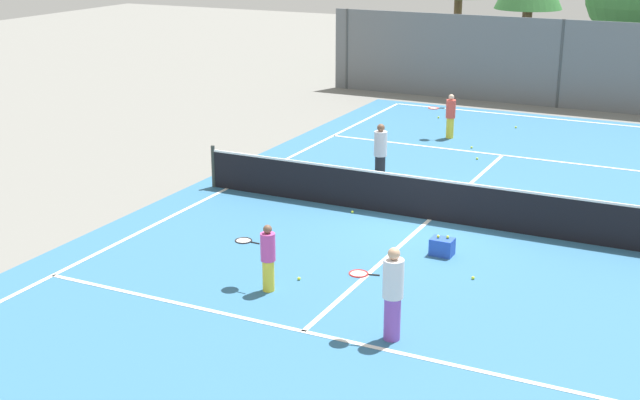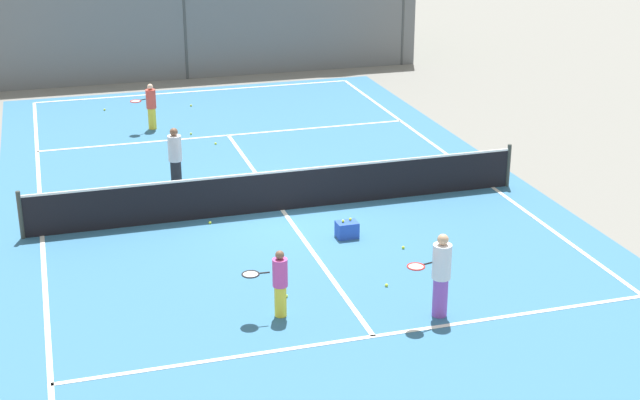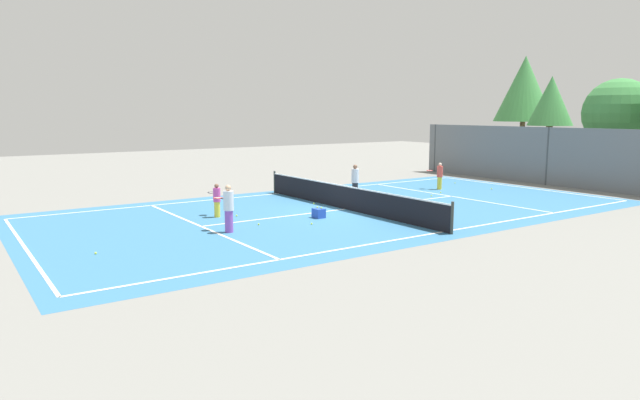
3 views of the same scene
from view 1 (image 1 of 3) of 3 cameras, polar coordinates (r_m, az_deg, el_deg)
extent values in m
plane|color=slate|center=(20.37, 7.18, -1.29)|extent=(80.00, 80.00, 0.00)
cube|color=teal|center=(20.37, 7.18, -1.28)|extent=(13.00, 25.00, 0.00)
cube|color=white|center=(22.64, -6.06, 0.75)|extent=(0.10, 24.00, 0.01)
cube|color=white|center=(31.57, 14.44, 5.21)|extent=(11.00, 0.10, 0.01)
cube|color=white|center=(14.90, -1.09, -8.56)|extent=(11.00, 0.10, 0.01)
cube|color=white|center=(26.25, 11.82, 2.88)|extent=(11.00, 0.10, 0.01)
cube|color=white|center=(20.36, 7.18, -1.27)|extent=(0.10, 12.80, 0.01)
cylinder|color=#333833|center=(22.69, -6.97, 2.19)|extent=(0.10, 0.10, 1.10)
cube|color=black|center=(20.22, 7.23, -0.01)|extent=(11.80, 0.03, 0.95)
cube|color=white|center=(20.07, 7.28, 1.34)|extent=(11.80, 0.04, 0.05)
cube|color=slate|center=(33.21, 15.40, 8.54)|extent=(18.00, 0.06, 3.20)
cylinder|color=#3F4447|center=(35.77, 1.78, 9.80)|extent=(0.12, 0.12, 3.20)
cylinder|color=#3F4447|center=(33.21, 15.40, 8.54)|extent=(0.12, 0.12, 3.20)
cylinder|color=brown|center=(39.77, 8.90, 10.57)|extent=(0.35, 0.35, 3.40)
cylinder|color=brown|center=(36.65, 13.21, 9.55)|extent=(0.39, 0.39, 3.21)
cylinder|color=brown|center=(36.28, 19.51, 8.38)|extent=(0.44, 0.44, 2.53)
cylinder|color=#232328|center=(22.95, 3.93, 2.00)|extent=(0.27, 0.27, 0.74)
cylinder|color=silver|center=(22.77, 3.97, 3.68)|extent=(0.34, 0.34, 0.65)
sphere|color=brown|center=(22.67, 3.99, 4.72)|extent=(0.20, 0.20, 0.20)
cylinder|color=yellow|center=(27.99, 8.47, 4.67)|extent=(0.24, 0.24, 0.65)
cylinder|color=#E54C3F|center=(27.86, 8.53, 5.90)|extent=(0.30, 0.30, 0.57)
sphere|color=beige|center=(27.79, 8.56, 6.66)|extent=(0.18, 0.18, 0.18)
cylinder|color=black|center=(27.80, 7.92, 5.96)|extent=(0.19, 0.12, 0.03)
torus|color=red|center=(27.76, 7.41, 5.96)|extent=(0.45, 0.45, 0.03)
cylinder|color=silver|center=(27.76, 7.41, 5.96)|extent=(0.37, 0.37, 0.00)
cylinder|color=yellow|center=(16.36, -3.38, -4.94)|extent=(0.22, 0.22, 0.61)
cylinder|color=#D14799|center=(16.15, -3.42, -3.07)|extent=(0.28, 0.28, 0.53)
sphere|color=brown|center=(16.03, -3.44, -1.91)|extent=(0.16, 0.16, 0.16)
cylinder|color=black|center=(16.29, -4.28, -2.81)|extent=(0.20, 0.04, 0.03)
torus|color=black|center=(16.42, -5.01, -2.65)|extent=(0.35, 0.35, 0.03)
cylinder|color=silver|center=(16.42, -5.01, -2.65)|extent=(0.29, 0.29, 0.00)
cylinder|color=purple|center=(14.55, 4.73, -7.69)|extent=(0.28, 0.28, 0.76)
cylinder|color=silver|center=(14.26, 4.80, -5.12)|extent=(0.35, 0.35, 0.66)
sphere|color=tan|center=(14.10, 4.85, -3.51)|extent=(0.20, 0.20, 0.20)
cylinder|color=black|center=(14.29, 3.52, -4.90)|extent=(0.20, 0.08, 0.03)
torus|color=red|center=(14.33, 2.53, -4.82)|extent=(0.40, 0.40, 0.03)
cylinder|color=silver|center=(14.33, 2.53, -4.82)|extent=(0.33, 0.33, 0.00)
cube|color=blue|center=(18.24, 7.97, -3.04)|extent=(0.47, 0.36, 0.36)
sphere|color=#CCE533|center=(18.19, 7.72, -2.37)|extent=(0.07, 0.07, 0.07)
sphere|color=#CCE533|center=(18.19, 8.33, -2.40)|extent=(0.07, 0.07, 0.07)
sphere|color=#CCE533|center=(16.90, -1.38, -5.15)|extent=(0.07, 0.07, 0.07)
sphere|color=#CCE533|center=(26.88, 9.85, 3.40)|extent=(0.07, 0.07, 0.07)
sphere|color=#CCE533|center=(16.05, 4.84, -6.51)|extent=(0.07, 0.07, 0.07)
sphere|color=#CCE533|center=(24.37, -1.72, 2.16)|extent=(0.07, 0.07, 0.07)
sphere|color=#CCE533|center=(25.64, 10.21, 2.68)|extent=(0.07, 0.07, 0.07)
sphere|color=#CCE533|center=(29.80, 12.65, 4.65)|extent=(0.07, 0.07, 0.07)
sphere|color=#CCE533|center=(30.81, 7.73, 5.36)|extent=(0.07, 0.07, 0.07)
sphere|color=#CCE533|center=(17.18, 9.95, -5.02)|extent=(0.07, 0.07, 0.07)
sphere|color=#CCE533|center=(20.65, 2.13, -0.78)|extent=(0.07, 0.07, 0.07)
camera|label=2|loc=(11.49, -76.27, 11.99)|focal=52.72mm
camera|label=3|loc=(13.37, 93.32, -12.98)|focal=31.57mm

